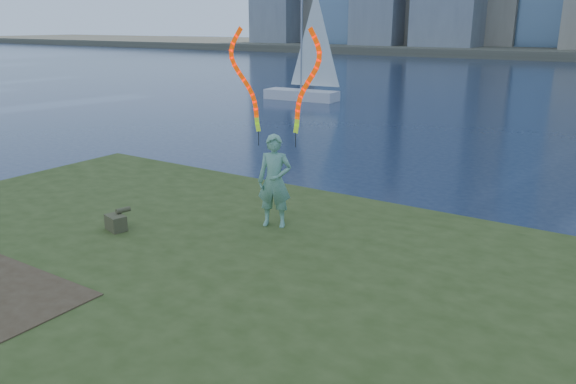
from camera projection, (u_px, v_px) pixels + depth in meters
The scene contains 5 objects.
ground at pixel (209, 307), 9.88m from camera, with size 320.00×320.00×0.00m, color #1A2741.
grassy_knoll at pixel (100, 351), 7.95m from camera, with size 20.00×18.00×0.80m.
woman_with_ribbons at pixel (275, 159), 11.20m from camera, with size 2.02×0.86×4.25m.
canvas_bag at pixel (116, 222), 11.27m from camera, with size 0.50×0.56×0.42m.
sailboat at pixel (305, 79), 36.06m from camera, with size 5.19×1.84×7.82m.
Camera 1 is at (6.06, -6.64, 4.80)m, focal length 35.00 mm.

